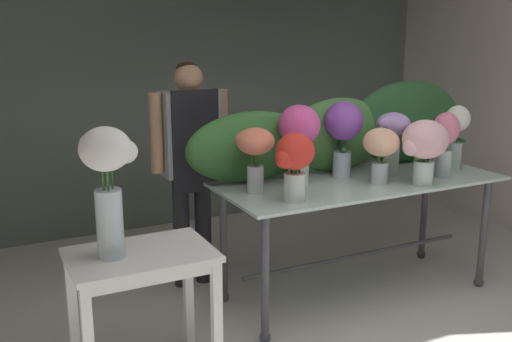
% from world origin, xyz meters
% --- Properties ---
extents(ground_plane, '(7.86, 7.86, 0.00)m').
position_xyz_m(ground_plane, '(0.00, 1.79, 0.00)').
color(ground_plane, beige).
extents(wall_back, '(5.17, 0.12, 2.73)m').
position_xyz_m(wall_back, '(0.00, 3.57, 1.37)').
color(wall_back, slate).
rests_on(wall_back, ground).
extents(display_table_glass, '(1.97, 0.82, 0.85)m').
position_xyz_m(display_table_glass, '(0.44, 1.44, 0.71)').
color(display_table_glass, '#B1C9C0').
rests_on(display_table_glass, ground).
extents(side_table_white, '(0.74, 0.51, 0.73)m').
position_xyz_m(side_table_white, '(-1.20, 1.08, 0.62)').
color(side_table_white, white).
rests_on(side_table_white, ground).
extents(florist, '(0.58, 0.24, 1.63)m').
position_xyz_m(florist, '(-0.53, 2.12, 1.00)').
color(florist, '#232328').
rests_on(florist, ground).
extents(foliage_backdrop, '(2.28, 0.28, 0.62)m').
position_xyz_m(foliage_backdrop, '(0.53, 1.73, 1.12)').
color(foliage_backdrop, '#387033').
rests_on(foliage_backdrop, display_table_glass).
extents(vase_fuchsia_lilies, '(0.27, 0.27, 0.53)m').
position_xyz_m(vase_fuchsia_lilies, '(0.00, 1.52, 1.18)').
color(vase_fuchsia_lilies, silver).
rests_on(vase_fuchsia_lilies, display_table_glass).
extents(vase_blush_snapdragons, '(0.33, 0.30, 0.43)m').
position_xyz_m(vase_blush_snapdragons, '(0.72, 1.14, 1.12)').
color(vase_blush_snapdragons, silver).
rests_on(vase_blush_snapdragons, display_table_glass).
extents(vase_ivory_dahlias, '(0.17, 0.17, 0.47)m').
position_xyz_m(vase_ivory_dahlias, '(1.24, 1.38, 1.13)').
color(vase_ivory_dahlias, silver).
rests_on(vase_ivory_dahlias, display_table_glass).
extents(vase_rosy_ranunculus, '(0.18, 0.18, 0.45)m').
position_xyz_m(vase_rosy_ranunculus, '(0.99, 1.24, 1.11)').
color(vase_rosy_ranunculus, silver).
rests_on(vase_rosy_ranunculus, display_table_glass).
extents(vase_violet_roses, '(0.31, 0.27, 0.53)m').
position_xyz_m(vase_violet_roses, '(0.37, 1.56, 1.19)').
color(vase_violet_roses, silver).
rests_on(vase_violet_roses, display_table_glass).
extents(vase_peach_carnations, '(0.24, 0.24, 0.38)m').
position_xyz_m(vase_peach_carnations, '(0.49, 1.30, 1.08)').
color(vase_peach_carnations, silver).
rests_on(vase_peach_carnations, display_table_glass).
extents(vase_coral_peonies, '(0.24, 0.24, 0.41)m').
position_xyz_m(vase_coral_peonies, '(-0.35, 1.47, 1.12)').
color(vase_coral_peonies, silver).
rests_on(vase_coral_peonies, display_table_glass).
extents(vase_scarlet_anemones, '(0.26, 0.23, 0.41)m').
position_xyz_m(vase_scarlet_anemones, '(-0.22, 1.20, 1.09)').
color(vase_scarlet_anemones, silver).
rests_on(vase_scarlet_anemones, display_table_glass).
extents(vase_lilac_freesia, '(0.26, 0.23, 0.44)m').
position_xyz_m(vase_lilac_freesia, '(0.71, 1.45, 1.14)').
color(vase_lilac_freesia, silver).
rests_on(vase_lilac_freesia, display_table_glass).
extents(vase_white_roses_tall, '(0.28, 0.25, 0.67)m').
position_xyz_m(vase_white_roses_tall, '(-1.35, 1.08, 1.15)').
color(vase_white_roses_tall, silver).
rests_on(vase_white_roses_tall, side_table_white).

